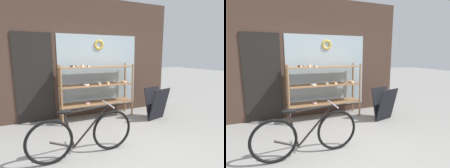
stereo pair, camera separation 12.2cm
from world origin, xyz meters
TOP-DOWN VIEW (x-y plane):
  - ground_plane at (0.00, 0.00)m, footprint 30.00×30.00m
  - storefront_facade at (-0.05, 2.27)m, footprint 4.52×0.13m
  - display_case at (0.03, 1.90)m, footprint 1.82×0.46m
  - bicycle at (-0.71, 0.36)m, footprint 1.69×0.46m
  - sandwich_board at (1.35, 1.24)m, footprint 0.61×0.50m

SIDE VIEW (x-z plane):
  - ground_plane at x=0.00m, z-range 0.00..0.00m
  - bicycle at x=-0.71m, z-range -0.04..0.78m
  - sandwich_board at x=1.35m, z-range 0.01..0.80m
  - display_case at x=0.03m, z-range 0.15..1.52m
  - storefront_facade at x=-0.05m, z-range -0.04..2.97m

